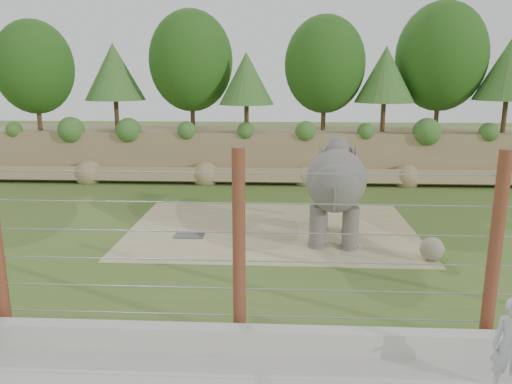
{
  "coord_description": "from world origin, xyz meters",
  "views": [
    {
      "loc": [
        0.83,
        -13.91,
        5.34
      ],
      "look_at": [
        0.0,
        2.0,
        1.6
      ],
      "focal_mm": 35.0,
      "sensor_mm": 36.0,
      "label": 1
    }
  ],
  "objects_px": {
    "stone_ball": "(432,249)",
    "barrier_fence": "(239,247)",
    "elephant": "(336,194)",
    "zookeeper": "(511,346)"
  },
  "relations": [
    {
      "from": "stone_ball",
      "to": "barrier_fence",
      "type": "xyz_separation_m",
      "value": [
        -5.27,
        -4.7,
        1.63
      ]
    },
    {
      "from": "stone_ball",
      "to": "barrier_fence",
      "type": "bearing_deg",
      "value": -138.27
    },
    {
      "from": "elephant",
      "to": "zookeeper",
      "type": "distance_m",
      "value": 8.38
    },
    {
      "from": "elephant",
      "to": "barrier_fence",
      "type": "height_order",
      "value": "barrier_fence"
    },
    {
      "from": "elephant",
      "to": "zookeeper",
      "type": "relative_size",
      "value": 2.3
    },
    {
      "from": "zookeeper",
      "to": "barrier_fence",
      "type": "bearing_deg",
      "value": -176.6
    },
    {
      "from": "stone_ball",
      "to": "zookeeper",
      "type": "bearing_deg",
      "value": -94.7
    },
    {
      "from": "zookeeper",
      "to": "stone_ball",
      "type": "bearing_deg",
      "value": 107.01
    },
    {
      "from": "stone_ball",
      "to": "barrier_fence",
      "type": "distance_m",
      "value": 7.25
    },
    {
      "from": "stone_ball",
      "to": "zookeeper",
      "type": "relative_size",
      "value": 0.41
    }
  ]
}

